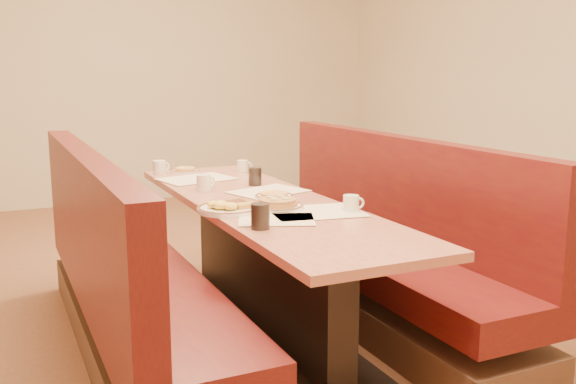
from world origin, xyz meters
name	(u,v)px	position (x,y,z in m)	size (l,w,h in m)	color
ground	(263,333)	(0.00, 0.00, 0.00)	(8.00, 8.00, 0.00)	#9E6647
diner_table	(263,268)	(0.00, 0.00, 0.37)	(0.70, 2.50, 0.75)	black
booth_left	(126,290)	(-0.73, 0.00, 0.36)	(0.55, 2.50, 1.05)	#4C3326
booth_right	(377,254)	(0.73, 0.00, 0.36)	(0.55, 2.50, 1.05)	#4C3326
placemat_near_left	(276,219)	(-0.12, -0.45, 0.75)	(0.35, 0.26, 0.00)	#F9ECC3
placemat_near_right	(316,212)	(0.12, -0.39, 0.75)	(0.44, 0.33, 0.00)	#F9ECC3
placemat_far_left	(197,179)	(-0.12, 0.79, 0.75)	(0.44, 0.33, 0.00)	#F9ECC3
placemat_far_right	(268,191)	(0.12, 0.20, 0.75)	(0.40, 0.30, 0.00)	#F9ECC3
pancake_plate	(278,205)	(-0.01, -0.23, 0.77)	(0.26, 0.26, 0.06)	white
eggs_plate	(229,208)	(-0.25, -0.19, 0.77)	(0.32, 0.32, 0.06)	white
extra_plate_mid	(274,196)	(0.08, 0.02, 0.76)	(0.21, 0.21, 0.04)	white
extra_plate_far	(185,170)	(-0.10, 1.10, 0.76)	(0.20, 0.20, 0.04)	white
coffee_mug_a	(352,203)	(0.28, -0.45, 0.79)	(0.11, 0.08, 0.08)	white
coffee_mug_b	(204,182)	(-0.19, 0.40, 0.80)	(0.12, 0.08, 0.09)	white
coffee_mug_c	(243,166)	(0.25, 0.94, 0.79)	(0.11, 0.08, 0.08)	white
coffee_mug_d	(160,167)	(-0.28, 1.10, 0.80)	(0.12, 0.08, 0.09)	white
soda_tumbler_near	(260,216)	(-0.25, -0.57, 0.81)	(0.08, 0.08, 0.11)	black
soda_tumbler_mid	(255,176)	(0.14, 0.44, 0.80)	(0.08, 0.08, 0.11)	black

